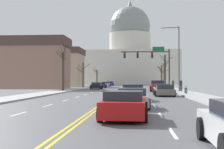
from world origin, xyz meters
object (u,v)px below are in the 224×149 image
(sedan_near_02, at_px, (164,91))
(sedan_near_05, at_px, (125,105))
(sedan_near_01, at_px, (161,89))
(sedan_oncoming_03, at_px, (110,84))
(sedan_oncoming_00, at_px, (96,86))
(street_lamp_right, at_px, (177,53))
(signal_gantry, at_px, (152,59))
(sedan_oncoming_02, at_px, (106,84))
(sedan_near_03, at_px, (133,93))
(pedestrian_00, at_px, (181,84))
(bicycle_parked, at_px, (186,90))
(sedan_oncoming_01, at_px, (102,85))
(sedan_near_04, at_px, (132,98))
(pickup_truck_near_00, at_px, (158,86))
(pedestrian_01, at_px, (173,84))

(sedan_near_02, distance_m, sedan_near_05, 19.99)
(sedan_near_01, bearing_deg, sedan_near_05, -97.96)
(sedan_near_05, relative_size, sedan_oncoming_03, 0.99)
(sedan_near_05, distance_m, sedan_oncoming_00, 44.75)
(street_lamp_right, bearing_deg, sedan_near_05, -101.26)
(signal_gantry, xyz_separation_m, street_lamp_right, (3.09, -7.33, 0.27))
(sedan_near_01, bearing_deg, sedan_oncoming_02, 104.69)
(sedan_near_03, height_order, sedan_oncoming_03, sedan_near_03)
(pedestrian_00, relative_size, bicycle_parked, 0.93)
(sedan_oncoming_01, distance_m, sedan_oncoming_03, 24.18)
(street_lamp_right, height_order, sedan_near_04, street_lamp_right)
(street_lamp_right, bearing_deg, signal_gantry, 112.88)
(sedan_oncoming_01, bearing_deg, sedan_oncoming_02, 91.21)
(pedestrian_00, bearing_deg, street_lamp_right, -149.57)
(street_lamp_right, height_order, pedestrian_00, street_lamp_right)
(sedan_oncoming_01, distance_m, bicycle_parked, 34.28)
(sedan_oncoming_01, xyz_separation_m, sedan_oncoming_02, (-0.26, 12.56, 0.01))
(sedan_near_02, bearing_deg, street_lamp_right, 76.17)
(sedan_near_03, relative_size, sedan_oncoming_02, 1.07)
(sedan_near_01, bearing_deg, sedan_near_03, -104.54)
(sedan_oncoming_02, relative_size, sedan_oncoming_03, 0.95)
(sedan_oncoming_03, distance_m, bicycle_parked, 57.40)
(signal_gantry, bearing_deg, sedan_oncoming_01, 120.66)
(sedan_oncoming_02, distance_m, sedan_oncoming_03, 11.63)
(sedan_near_05, bearing_deg, pickup_truck_near_00, 83.80)
(sedan_near_05, relative_size, pedestrian_00, 2.76)
(sedan_oncoming_01, bearing_deg, sedan_near_02, -73.39)
(street_lamp_right, distance_m, sedan_near_04, 26.00)
(sedan_near_02, height_order, pedestrian_00, pedestrian_00)
(signal_gantry, bearing_deg, sedan_oncoming_00, 146.75)
(pedestrian_01, bearing_deg, sedan_oncoming_00, 141.24)
(pickup_truck_near_00, xyz_separation_m, sedan_near_01, (-0.01, -7.48, -0.15))
(signal_gantry, relative_size, sedan_near_01, 1.76)
(sedan_oncoming_02, distance_m, bicycle_parked, 46.21)
(sedan_near_04, distance_m, sedan_near_05, 5.60)
(sedan_near_01, relative_size, pedestrian_00, 2.74)
(street_lamp_right, xyz_separation_m, sedan_near_01, (-2.47, -4.73, -4.82))
(sedan_oncoming_01, xyz_separation_m, bicycle_parked, (13.15, -31.66, -0.07))
(sedan_near_05, bearing_deg, street_lamp_right, 78.74)
(sedan_near_04, height_order, sedan_oncoming_03, sedan_oncoming_03)
(sedan_near_03, distance_m, sedan_oncoming_03, 66.58)
(sedan_oncoming_00, xyz_separation_m, sedan_oncoming_02, (-0.43, 22.96, -0.02))
(sedan_oncoming_00, height_order, pedestrian_00, pedestrian_00)
(sedan_near_04, distance_m, sedan_oncoming_03, 73.58)
(pedestrian_00, distance_m, bicycle_parked, 7.91)
(sedan_near_02, xyz_separation_m, sedan_oncoming_02, (-10.68, 47.48, 0.00))
(signal_gantry, xyz_separation_m, sedan_oncoming_00, (-9.81, 6.43, -4.53))
(sedan_oncoming_02, bearing_deg, signal_gantry, -70.79)
(sedan_near_01, height_order, sedan_near_05, sedan_near_05)
(sedan_near_01, relative_size, sedan_near_02, 1.03)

